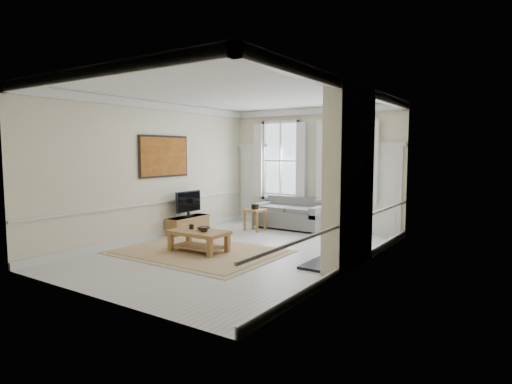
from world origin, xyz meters
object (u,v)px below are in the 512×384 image
Objects in this scene: sofa at (292,215)px; coffee_table at (199,234)px; tv_stand at (188,225)px; side_table at (255,213)px.

sofa is 1.51× the size of coffee_table.
tv_stand is (-1.66, 1.46, -0.17)m from coffee_table.
side_table is 0.46× the size of coffee_table.
coffee_table is (0.40, -2.77, -0.09)m from side_table.
coffee_table is 1.02× the size of tv_stand.
sofa reaches higher than coffee_table.
side_table is at bearing 46.11° from tv_stand.
side_table is 0.47× the size of tv_stand.
coffee_table is at bearing -94.27° from sofa.
side_table reaches higher than coffee_table.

